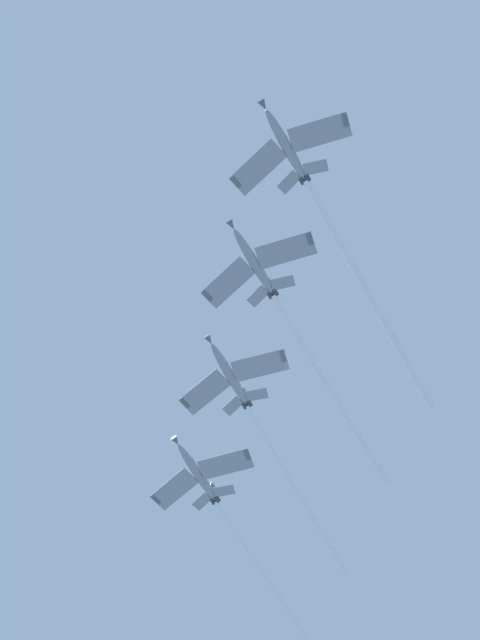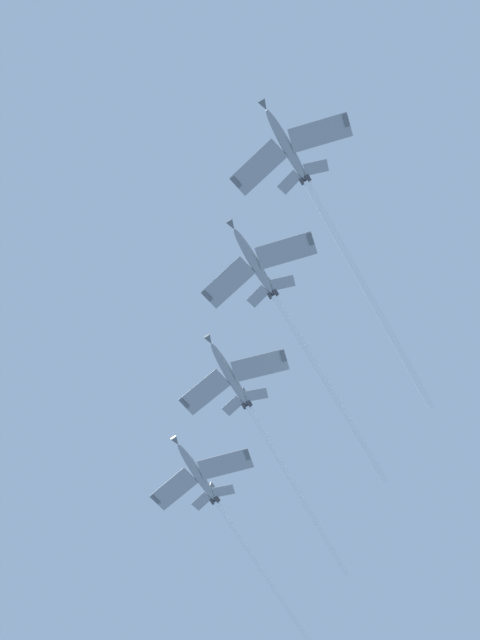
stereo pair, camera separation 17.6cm
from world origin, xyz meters
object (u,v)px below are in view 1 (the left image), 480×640
at_px(jet_third, 257,421).
at_px(jet_fourth, 224,513).
at_px(jet_second, 291,324).
at_px(jet_lead, 328,222).

bearing_deg(jet_third, jet_fourth, -179.42).
bearing_deg(jet_second, jet_fourth, 179.75).
height_order(jet_second, jet_third, jet_second).
bearing_deg(jet_lead, jet_second, -178.74).
bearing_deg(jet_lead, jet_third, -179.95).
bearing_deg(jet_fourth, jet_lead, 0.23).
distance_m(jet_lead, jet_third, 35.65).
relative_size(jet_lead, jet_fourth, 1.08).
bearing_deg(jet_second, jet_lead, 1.26).
bearing_deg(jet_third, jet_lead, 0.05).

